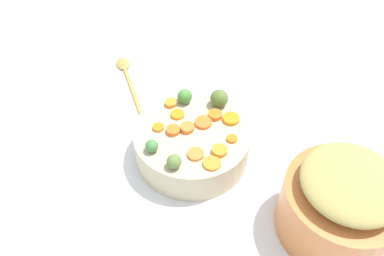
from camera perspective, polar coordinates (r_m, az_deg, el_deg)
The scene contains 21 objects.
tabletop at distance 1.00m, azimuth -0.02°, elevation -2.76°, with size 2.40×2.40×0.02m, color white.
serving_bowl_carrots at distance 0.94m, azimuth 0.00°, elevation -2.18°, with size 0.27×0.27×0.09m, color #C0B08C.
metal_pot at distance 0.86m, azimuth 20.32°, elevation -10.93°, with size 0.23×0.23×0.13m, color #C9723B.
stuffing_mound at distance 0.79m, azimuth 22.07°, elevation -7.29°, with size 0.19×0.19×0.05m, color tan.
carrot_slice_0 at distance 0.94m, azimuth -2.10°, elevation 1.97°, with size 0.03×0.03×0.01m, color orange.
carrot_slice_1 at distance 0.92m, azimuth -4.86°, elevation 0.10°, with size 0.03×0.03×0.01m, color orange.
carrot_slice_2 at distance 0.86m, azimuth 0.54°, elevation -3.78°, with size 0.04×0.04×0.01m, color orange.
carrot_slice_3 at distance 0.89m, azimuth 5.80°, elevation -1.55°, with size 0.02×0.02×0.01m, color orange.
carrot_slice_4 at distance 0.92m, azimuth 1.65°, elevation 0.79°, with size 0.04×0.04×0.01m, color orange.
carrot_slice_5 at distance 0.91m, azimuth -0.69°, elevation 0.04°, with size 0.03×0.03×0.01m, color orange.
carrot_slice_6 at distance 0.94m, azimuth 3.35°, elevation 1.89°, with size 0.03×0.03×0.01m, color orange.
carrot_slice_7 at distance 0.85m, azimuth 2.89°, elevation -5.10°, with size 0.04×0.04×0.01m, color orange.
carrot_slice_8 at distance 0.97m, azimuth -3.06°, elevation 3.60°, with size 0.03×0.03×0.01m, color orange.
carrot_slice_9 at distance 0.87m, azimuth 4.01°, elevation -3.29°, with size 0.03×0.03×0.01m, color orange.
carrot_slice_10 at distance 0.90m, azimuth -2.73°, elevation -0.33°, with size 0.03×0.03×0.01m, color orange.
carrot_slice_11 at distance 0.93m, azimuth 5.67°, elevation 1.33°, with size 0.04×0.04×0.01m, color orange.
brussels_sprout_0 at distance 0.86m, azimuth -5.83°, elevation -2.61°, with size 0.03×0.03×0.03m, color #457F41.
brussels_sprout_1 at distance 0.96m, azimuth 3.96°, elevation 4.31°, with size 0.04×0.04×0.04m, color #546E30.
brussels_sprout_2 at distance 0.97m, azimuth -1.05°, elevation 4.61°, with size 0.04×0.04×0.04m, color #468835.
brussels_sprout_3 at distance 0.83m, azimuth -2.61°, elevation -4.87°, with size 0.03×0.03×0.03m, color olive.
wooden_spoon at distance 1.19m, azimuth -9.30°, elevation 7.49°, with size 0.19×0.26×0.01m.
Camera 1 is at (-0.52, -0.38, 0.78)m, focal length 36.96 mm.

